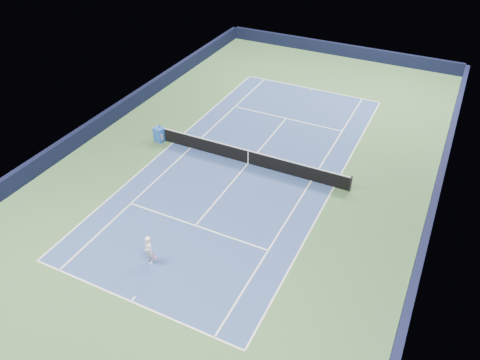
% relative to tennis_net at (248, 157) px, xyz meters
% --- Properties ---
extents(ground, '(40.00, 40.00, 0.00)m').
position_rel_tennis_net_xyz_m(ground, '(0.00, 0.00, -0.50)').
color(ground, '#375C32').
rests_on(ground, ground).
extents(wall_far, '(22.00, 0.35, 1.10)m').
position_rel_tennis_net_xyz_m(wall_far, '(0.00, 19.82, 0.05)').
color(wall_far, black).
rests_on(wall_far, ground).
extents(wall_right, '(0.35, 40.00, 1.10)m').
position_rel_tennis_net_xyz_m(wall_right, '(10.82, 0.00, 0.05)').
color(wall_right, black).
rests_on(wall_right, ground).
extents(wall_left, '(0.35, 40.00, 1.10)m').
position_rel_tennis_net_xyz_m(wall_left, '(-10.82, 0.00, 0.05)').
color(wall_left, black).
rests_on(wall_left, ground).
extents(court_surface, '(10.97, 23.77, 0.01)m').
position_rel_tennis_net_xyz_m(court_surface, '(0.00, 0.00, -0.50)').
color(court_surface, navy).
rests_on(court_surface, ground).
extents(baseline_far, '(10.97, 0.08, 0.00)m').
position_rel_tennis_net_xyz_m(baseline_far, '(0.00, 11.88, -0.50)').
color(baseline_far, white).
rests_on(baseline_far, ground).
extents(baseline_near, '(10.97, 0.08, 0.00)m').
position_rel_tennis_net_xyz_m(baseline_near, '(0.00, -11.88, -0.50)').
color(baseline_near, white).
rests_on(baseline_near, ground).
extents(sideline_doubles_right, '(0.08, 23.77, 0.00)m').
position_rel_tennis_net_xyz_m(sideline_doubles_right, '(5.49, 0.00, -0.50)').
color(sideline_doubles_right, white).
rests_on(sideline_doubles_right, ground).
extents(sideline_doubles_left, '(0.08, 23.77, 0.00)m').
position_rel_tennis_net_xyz_m(sideline_doubles_left, '(-5.49, 0.00, -0.50)').
color(sideline_doubles_left, white).
rests_on(sideline_doubles_left, ground).
extents(sideline_singles_right, '(0.08, 23.77, 0.00)m').
position_rel_tennis_net_xyz_m(sideline_singles_right, '(4.12, 0.00, -0.50)').
color(sideline_singles_right, white).
rests_on(sideline_singles_right, ground).
extents(sideline_singles_left, '(0.08, 23.77, 0.00)m').
position_rel_tennis_net_xyz_m(sideline_singles_left, '(-4.12, 0.00, -0.50)').
color(sideline_singles_left, white).
rests_on(sideline_singles_left, ground).
extents(service_line_far, '(8.23, 0.08, 0.00)m').
position_rel_tennis_net_xyz_m(service_line_far, '(0.00, 6.40, -0.50)').
color(service_line_far, white).
rests_on(service_line_far, ground).
extents(service_line_near, '(8.23, 0.08, 0.00)m').
position_rel_tennis_net_xyz_m(service_line_near, '(0.00, -6.40, -0.50)').
color(service_line_near, white).
rests_on(service_line_near, ground).
extents(center_service_line, '(0.08, 12.80, 0.00)m').
position_rel_tennis_net_xyz_m(center_service_line, '(0.00, 0.00, -0.50)').
color(center_service_line, white).
rests_on(center_service_line, ground).
extents(center_mark_far, '(0.08, 0.30, 0.00)m').
position_rel_tennis_net_xyz_m(center_mark_far, '(0.00, 11.73, -0.50)').
color(center_mark_far, white).
rests_on(center_mark_far, ground).
extents(center_mark_near, '(0.08, 0.30, 0.00)m').
position_rel_tennis_net_xyz_m(center_mark_near, '(0.00, -11.73, -0.50)').
color(center_mark_near, white).
rests_on(center_mark_near, ground).
extents(tennis_net, '(12.90, 0.10, 1.07)m').
position_rel_tennis_net_xyz_m(tennis_net, '(0.00, 0.00, 0.00)').
color(tennis_net, black).
rests_on(tennis_net, ground).
extents(sponsor_cube, '(0.67, 0.63, 0.99)m').
position_rel_tennis_net_xyz_m(sponsor_cube, '(-6.40, -0.16, -0.01)').
color(sponsor_cube, blue).
rests_on(sponsor_cube, ground).
extents(tennis_player, '(0.79, 1.31, 1.89)m').
position_rel_tennis_net_xyz_m(tennis_player, '(-0.61, -9.55, 0.27)').
color(tennis_player, white).
rests_on(tennis_player, ground).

